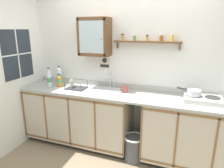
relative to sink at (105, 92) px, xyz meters
The scene contains 19 objects.
floor 1.10m from the sink, 54.39° to the right, with size 6.38×6.38×0.00m, color gray.
back_wall 0.53m from the sink, 40.04° to the left, with size 3.98×0.07×2.43m.
lower_cabinet_run 0.65m from the sink, behind, with size 1.77×0.61×0.92m.
lower_cabinet_run_right 1.41m from the sink, ahead, with size 1.37×0.61×0.92m.
countertop 0.34m from the sink, ahead, with size 3.34×0.63×0.03m, color #B2B2AD.
backsplash 0.43m from the sink, 36.43° to the left, with size 3.34×0.02×0.08m, color #B2B2AD.
sink is the anchor object (origin of this frame).
hot_plate_stove 1.40m from the sink, ahead, with size 0.48×0.33×0.07m.
saucepan 1.28m from the sink, ahead, with size 0.32×0.20×0.08m.
bottle_juice_amber_0 0.81m from the sink, behind, with size 0.09×0.09×0.22m.
bottle_water_clear_1 0.97m from the sink, behind, with size 0.07×0.07×0.32m.
bottle_opaque_white_2 0.89m from the sink, behind, with size 0.07×0.07×0.33m.
dish_rack 0.50m from the sink, behind, with size 0.31×0.25×0.16m.
mug 0.32m from the sink, ahead, with size 0.12×0.08×0.10m.
wall_cabinet 0.87m from the sink, 148.49° to the left, with size 0.48×0.28×0.58m.
spice_shelf 1.00m from the sink, 18.27° to the left, with size 0.98×0.14×0.23m.
warning_sign 0.51m from the sink, 111.49° to the left, with size 0.18×0.01×0.26m.
window 1.49m from the sink, 167.02° to the right, with size 0.03×0.63×0.80m.
trash_bin 0.93m from the sink, 22.69° to the right, with size 0.30×0.30×0.39m.
Camera 1 is at (0.76, -2.25, 1.88)m, focal length 31.80 mm.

